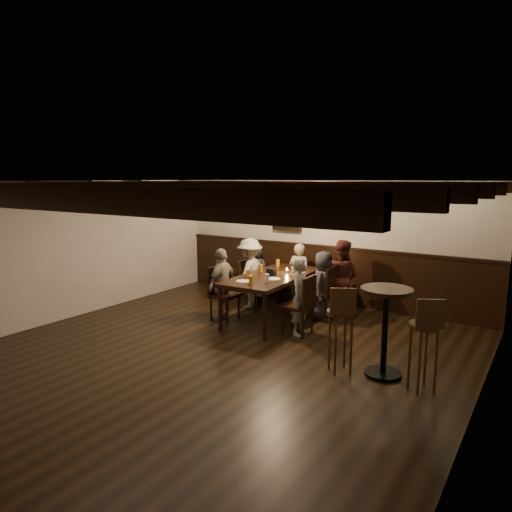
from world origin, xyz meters
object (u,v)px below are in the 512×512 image
Objects in this scene: person_left_far at (222,284)px; person_right_far at (301,297)px; person_left_near at (250,273)px; bar_stool_left at (340,340)px; bar_stool_right at (423,356)px; chair_right_near at (321,303)px; person_bench_centre at (299,275)px; person_bench_right at (341,277)px; chair_left_far at (224,304)px; person_bench_left at (255,272)px; high_top_table at (385,319)px; chair_left_near at (251,293)px; dining_table at (273,279)px; chair_right_far at (299,316)px; person_right_near at (323,286)px.

person_right_far is (1.50, 0.06, -0.01)m from person_left_far.
person_left_near reaches higher than bar_stool_left.
person_right_far is at bearing 124.72° from bar_stool_right.
chair_right_near is 1.76m from person_left_far.
person_left_near reaches higher than person_bench_centre.
person_bench_centre is at bearing -9.46° from person_bench_right.
person_bench_left is (-0.24, 1.34, 0.31)m from chair_left_far.
chair_left_far is 0.35m from person_left_far.
person_bench_right is 1.36m from person_right_far.
person_left_near is at bearing 38.66° from person_bench_centre.
high_top_table is 0.62m from bar_stool_left.
person_bench_left is at bearing -161.57° from person_left_near.
chair_right_near is at bearing 1.92° from person_right_far.
bar_stool_right is at bearing 73.83° from chair_left_far.
person_bench_right is (1.56, 1.42, 0.40)m from chair_left_far.
person_right_far reaches higher than chair_left_near.
person_bench_right is at bearing 99.90° from bar_stool_right.
person_bench_right is at bearing -21.82° from chair_right_near.
dining_table is 0.96m from chair_left_far.
chair_left_near is 0.95× the size of chair_right_far.
person_bench_centre is at bearing 90.00° from dining_table.
chair_right_far is 1.69m from person_bench_centre.
chair_right_far is (0.04, -0.90, 0.00)m from chair_right_near.
person_bench_right is 1.09× the size of person_left_far.
person_right_near is at bearing 90.00° from person_left_near.
person_left_near is (0.17, -0.44, 0.07)m from person_bench_left.
chair_right_far is (1.48, -0.84, 0.01)m from chair_left_near.
person_right_near is at bearing 120.96° from person_left_far.
chair_left_near is 0.97× the size of chair_left_far.
chair_right_far is 0.80× the size of person_bench_left.
chair_left_far is 1.69m from person_bench_centre.
dining_table is at bearing 135.00° from person_bench_left.
chair_right_near is at bearing 0.01° from chair_right_far.
chair_right_near is 1.52m from person_left_near.
high_top_table is at bearing 74.41° from chair_left_far.
person_right_far is at bearing -178.08° from chair_right_near.
bar_stool_right is at bearing -27.71° from dining_table.
chair_right_far is 1.42m from person_bench_right.
dining_table is at bearing 45.00° from person_bench_right.
person_right_far reaches higher than person_right_near.
person_bench_centre reaches higher than dining_table.
bar_stool_left is (1.16, -1.88, 0.14)m from chair_right_near.
person_right_near is at bearing 164.74° from person_bench_left.
bar_stool_right reaches higher than chair_right_far.
person_bench_right is at bearing 105.53° from chair_left_near.
chair_right_far is at bearing 140.19° from person_bench_left.
person_right_near is 1.06× the size of bar_stool_left.
bar_stool_right is (1.00, 0.05, 0.00)m from bar_stool_left.
chair_left_far is at bearing 1.93° from person_left_near.
chair_right_far is (1.44, 0.06, 0.00)m from chair_left_far.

